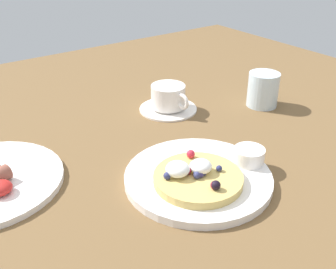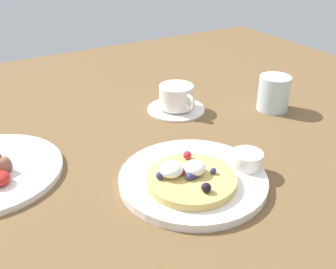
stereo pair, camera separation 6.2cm
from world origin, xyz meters
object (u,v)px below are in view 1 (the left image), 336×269
pancake_plate (198,178)px  coffee_cup (169,96)px  syrup_ramekin (249,155)px  water_glass (263,89)px  coffee_saucer (168,108)px

pancake_plate → coffee_cup: size_ratio=2.33×
syrup_ramekin → water_glass: size_ratio=0.68×
syrup_ramekin → coffee_saucer: size_ratio=0.41×
syrup_ramekin → water_glass: 28.83cm
syrup_ramekin → water_glass: bearing=37.9°
pancake_plate → water_glass: bearing=25.6°
water_glass → coffee_saucer: bearing=151.0°
syrup_ramekin → coffee_saucer: syrup_ramekin is taller
pancake_plate → coffee_saucer: bearing=64.1°
coffee_saucer → water_glass: water_glass is taller
coffee_cup → syrup_ramekin: bearing=-96.4°
coffee_saucer → coffee_cup: (0.01, -0.15, 3.11)cm
syrup_ramekin → pancake_plate: bearing=166.7°
pancake_plate → water_glass: water_glass is taller
syrup_ramekin → coffee_cup: (3.16, 28.40, 0.77)cm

